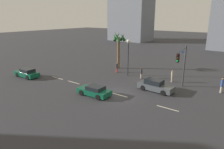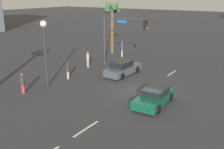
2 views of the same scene
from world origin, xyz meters
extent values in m
plane|color=#333338|center=(0.00, 0.00, 0.00)|extent=(220.00, 220.00, 0.00)
cube|color=silver|center=(-18.00, 0.00, 0.01)|extent=(1.81, 0.14, 0.01)
cube|color=silver|center=(-11.26, 0.00, 0.01)|extent=(2.59, 0.14, 0.01)
cube|color=silver|center=(-7.63, 0.00, 0.01)|extent=(2.35, 0.14, 0.01)
cube|color=silver|center=(0.42, 0.00, 0.01)|extent=(2.18, 0.14, 0.01)
cube|color=silver|center=(6.41, 0.00, 0.01)|extent=(2.34, 0.14, 0.01)
cube|color=#474C51|center=(3.22, 3.94, 0.52)|extent=(4.55, 1.85, 0.71)
cube|color=black|center=(2.95, 3.95, 1.16)|extent=(2.21, 1.56, 0.58)
cylinder|color=black|center=(4.64, 4.68, 0.32)|extent=(0.65, 0.24, 0.64)
cylinder|color=black|center=(4.58, 3.09, 0.32)|extent=(0.65, 0.24, 0.64)
cylinder|color=black|center=(1.86, 4.78, 0.32)|extent=(0.65, 0.24, 0.64)
cylinder|color=black|center=(1.80, 3.20, 0.32)|extent=(0.65, 0.24, 0.64)
cube|color=#0F5138|center=(-15.47, -2.49, 0.49)|extent=(4.31, 1.94, 0.67)
cube|color=black|center=(-15.21, -2.47, 1.09)|extent=(2.11, 1.61, 0.52)
cylinder|color=black|center=(-16.73, -3.36, 0.32)|extent=(0.65, 0.25, 0.64)
cylinder|color=black|center=(-16.82, -1.75, 0.32)|extent=(0.65, 0.25, 0.64)
cylinder|color=black|center=(-14.11, -3.22, 0.32)|extent=(0.65, 0.25, 0.64)
cylinder|color=black|center=(-14.20, -1.61, 0.32)|extent=(0.65, 0.25, 0.64)
cube|color=#0F5138|center=(-2.04, -1.85, 0.46)|extent=(4.14, 1.95, 0.61)
cube|color=black|center=(-1.79, -1.83, 0.99)|extent=(2.02, 1.65, 0.45)
cylinder|color=black|center=(-3.26, -2.74, 0.32)|extent=(0.65, 0.25, 0.64)
cylinder|color=black|center=(-3.33, -1.06, 0.32)|extent=(0.65, 0.25, 0.64)
cylinder|color=black|center=(-0.74, -2.63, 0.32)|extent=(0.65, 0.25, 0.64)
cylinder|color=black|center=(-0.81, -0.95, 0.32)|extent=(0.65, 0.25, 0.64)
cylinder|color=#38383D|center=(5.36, 7.71, 2.78)|extent=(0.20, 0.20, 5.56)
cylinder|color=#38383D|center=(5.67, 5.37, 5.31)|extent=(0.74, 4.69, 0.12)
cube|color=black|center=(5.98, 3.03, 4.73)|extent=(0.36, 0.36, 0.95)
sphere|color=#360503|center=(6.00, 2.86, 5.03)|extent=(0.20, 0.20, 0.20)
sphere|color=#392605|center=(6.00, 2.86, 4.73)|extent=(0.20, 0.20, 0.20)
sphere|color=green|center=(6.00, 2.86, 4.43)|extent=(0.20, 0.20, 0.20)
cube|color=#1959B2|center=(5.64, 5.60, 4.99)|extent=(0.18, 1.10, 0.28)
cylinder|color=#2D2D33|center=(-3.39, 7.71, 2.57)|extent=(0.18, 0.18, 5.15)
sphere|color=#F2EACC|center=(-3.39, 7.71, 5.43)|extent=(0.56, 0.56, 0.56)
cylinder|color=#B2A58C|center=(3.53, 8.67, 0.37)|extent=(0.33, 0.33, 0.73)
cylinder|color=#B2A58C|center=(3.53, 8.67, 1.14)|extent=(0.44, 0.44, 0.80)
sphere|color=#8C664C|center=(3.53, 8.67, 1.65)|extent=(0.22, 0.22, 0.22)
cylinder|color=#BF3833|center=(-5.78, 8.02, 0.36)|extent=(0.35, 0.35, 0.71)
cylinder|color=#333338|center=(-5.78, 8.02, 1.10)|extent=(0.47, 0.47, 0.78)
sphere|color=#8C664C|center=(-5.78, 8.02, 1.59)|extent=(0.21, 0.21, 0.21)
cylinder|color=#B2A58C|center=(-0.89, 7.59, 0.36)|extent=(0.30, 0.30, 0.72)
cylinder|color=#333338|center=(-0.89, 7.59, 1.11)|extent=(0.39, 0.39, 0.78)
sphere|color=brown|center=(-0.89, 7.59, 1.60)|extent=(0.21, 0.21, 0.21)
cylinder|color=#B2A58C|center=(9.97, 8.18, 0.40)|extent=(0.34, 0.34, 0.80)
cylinder|color=#2D478C|center=(9.97, 8.18, 1.24)|extent=(0.46, 0.46, 0.88)
sphere|color=#8C664C|center=(9.97, 8.18, 1.80)|extent=(0.24, 0.24, 0.24)
cylinder|color=brown|center=(-7.28, 10.63, 2.80)|extent=(0.48, 0.48, 5.59)
cone|color=#235628|center=(-6.45, 10.70, 5.65)|extent=(0.69, 1.59, 1.58)
cone|color=#235628|center=(-6.96, 11.38, 5.59)|extent=(1.63, 1.11, 1.56)
cone|color=#235628|center=(-7.80, 11.02, 5.76)|extent=(1.19, 1.33, 1.39)
cone|color=#235628|center=(-7.80, 10.17, 5.59)|extent=(1.32, 1.39, 1.40)
cone|color=#235628|center=(-7.03, 9.78, 5.75)|extent=(1.40, 0.90, 1.84)
cube|color=slate|center=(-28.92, 49.56, 13.93)|extent=(14.94, 10.46, 27.86)
camera|label=1|loc=(13.13, -18.47, 9.10)|focal=32.15mm
camera|label=2|loc=(-18.77, -9.21, 7.84)|focal=42.55mm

